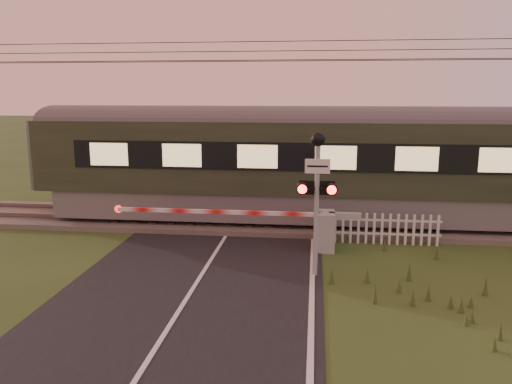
# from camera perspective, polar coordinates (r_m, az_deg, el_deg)

# --- Properties ---
(ground) EXTENTS (160.00, 160.00, 0.00)m
(ground) POSITION_cam_1_polar(r_m,az_deg,el_deg) (11.45, -7.83, -11.91)
(ground) COLOR #2E441A
(ground) RESTS_ON ground
(road) EXTENTS (6.00, 140.00, 0.03)m
(road) POSITION_cam_1_polar(r_m,az_deg,el_deg) (11.24, -8.04, -12.33)
(road) COLOR black
(road) RESTS_ON ground
(track_bed) EXTENTS (140.00, 3.40, 0.39)m
(track_bed) POSITION_cam_1_polar(r_m,az_deg,el_deg) (17.46, -2.50, -3.35)
(track_bed) COLOR #47423D
(track_bed) RESTS_ON ground
(overhead_wires) EXTENTS (120.00, 0.62, 0.62)m
(overhead_wires) POSITION_cam_1_polar(r_m,az_deg,el_deg) (16.93, -2.67, 15.51)
(overhead_wires) COLOR black
(overhead_wires) RESTS_ON ground
(boom_gate) EXTENTS (7.31, 0.87, 1.15)m
(boom_gate) POSITION_cam_1_polar(r_m,az_deg,el_deg) (14.55, 6.43, -4.12)
(boom_gate) COLOR gray
(boom_gate) RESTS_ON ground
(crossing_signal) EXTENTS (0.91, 0.36, 3.58)m
(crossing_signal) POSITION_cam_1_polar(r_m,az_deg,el_deg) (12.06, 7.01, 1.55)
(crossing_signal) COLOR gray
(crossing_signal) RESTS_ON ground
(picket_fence) EXTENTS (3.24, 0.08, 0.95)m
(picket_fence) POSITION_cam_1_polar(r_m,az_deg,el_deg) (15.46, 14.63, -4.10)
(picket_fence) COLOR silver
(picket_fence) RESTS_ON ground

